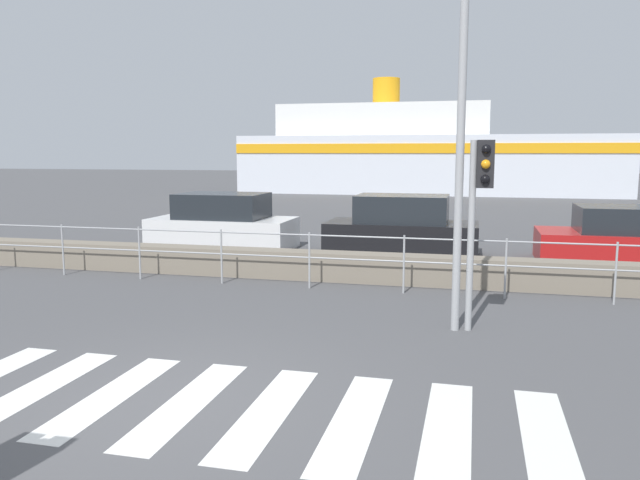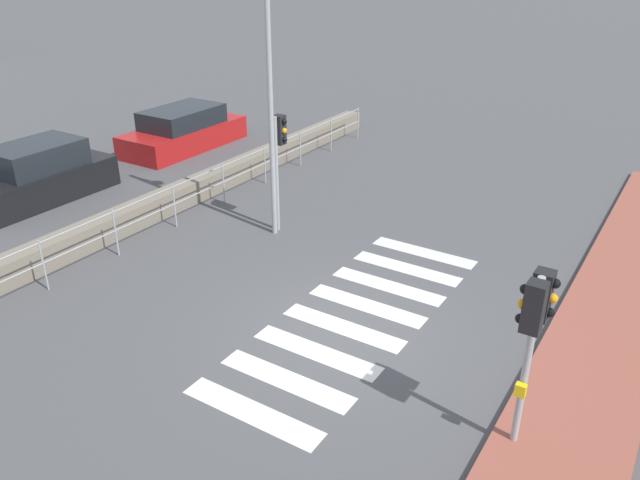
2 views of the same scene
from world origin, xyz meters
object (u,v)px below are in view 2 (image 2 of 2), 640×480
traffic_light_far (279,147)px  streetlamp (277,54)px  traffic_light_near (535,318)px  parked_car_red (184,131)px  parked_car_black (40,175)px

traffic_light_far → streetlamp: 2.19m
traffic_light_near → parked_car_red: 15.86m
traffic_light_near → traffic_light_far: bearing=58.9°
traffic_light_near → traffic_light_far: (4.23, 7.01, -0.04)m
traffic_light_near → streetlamp: (3.94, 6.78, 2.11)m
traffic_light_far → streetlamp: size_ratio=0.41×
parked_car_black → parked_car_red: 5.52m
traffic_light_far → parked_car_black: size_ratio=0.73×
streetlamp → parked_car_black: bearing=102.8°
traffic_light_far → parked_car_red: 7.74m
parked_car_black → parked_car_red: bearing=0.0°
traffic_light_far → parked_car_black: 7.06m
streetlamp → parked_car_red: bearing=60.2°
parked_car_black → traffic_light_near: bearing=-99.8°
parked_car_red → streetlamp: bearing=-119.8°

